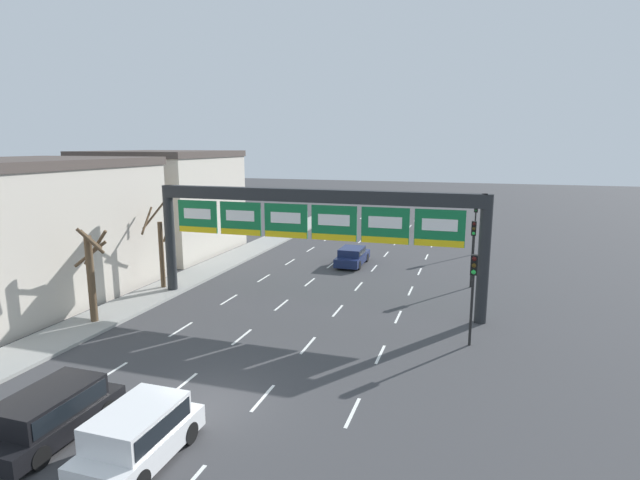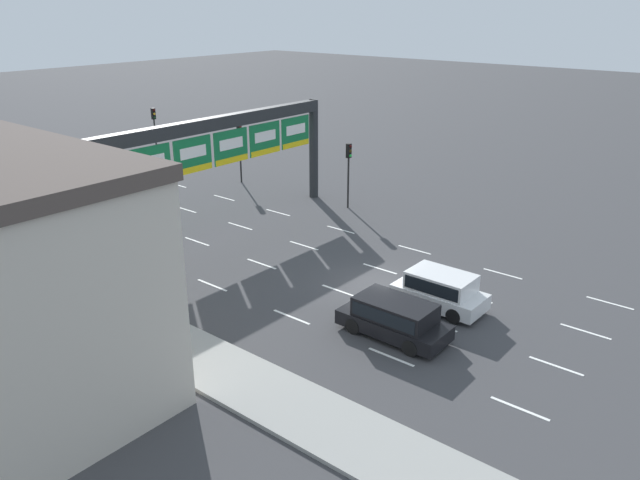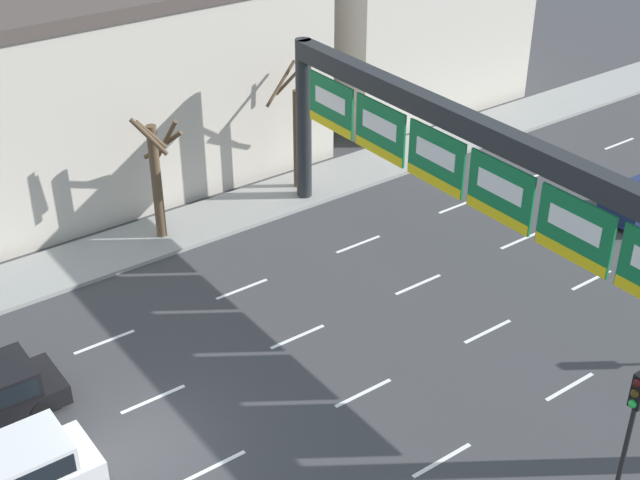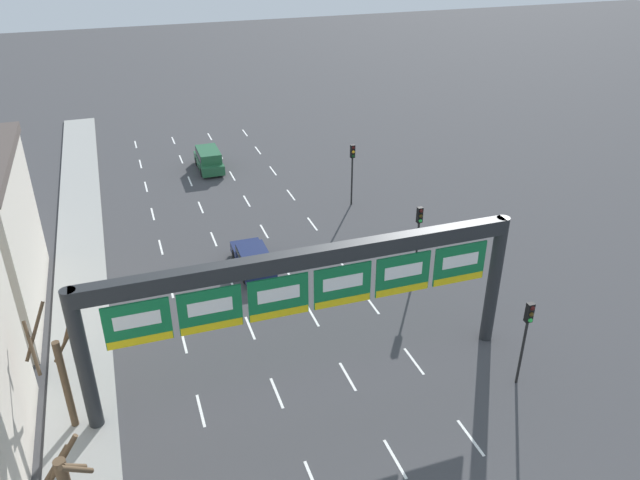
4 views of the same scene
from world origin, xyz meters
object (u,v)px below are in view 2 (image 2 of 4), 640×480
sign_gantry (209,146)px  traffic_light_near_gantry (240,141)px  suv_green (1,151)px  tree_bare_closest (129,264)px  suv_black (394,316)px  car_navy (111,189)px  traffic_light_far_end (154,124)px  traffic_light_mid_block (349,162)px  tree_bare_second (38,230)px  suv_white (440,289)px

sign_gantry → traffic_light_near_gantry: size_ratio=4.40×
suv_green → tree_bare_closest: 33.96m
suv_black → car_navy: suv_black is taller
traffic_light_far_end → sign_gantry: bearing=-117.2°
tree_bare_closest → traffic_light_far_end: bearing=51.3°
suv_black → traffic_light_mid_block: bearing=43.2°
tree_bare_closest → tree_bare_second: tree_bare_second is taller
sign_gantry → suv_white: sign_gantry is taller
traffic_light_mid_block → suv_black: bearing=-136.8°
suv_white → tree_bare_closest: 12.97m
sign_gantry → traffic_light_mid_block: 9.40m
traffic_light_mid_block → tree_bare_second: tree_bare_second is taller
suv_black → suv_green: bearing=84.8°
suv_black → tree_bare_closest: size_ratio=0.90×
sign_gantry → tree_bare_second: bearing=177.9°
car_navy → traffic_light_mid_block: traffic_light_mid_block is taller
suv_black → traffic_light_near_gantry: (12.03, 21.14, 2.18)m
car_navy → traffic_light_far_end: (8.68, 6.53, 2.43)m
suv_black → traffic_light_near_gantry: size_ratio=1.04×
sign_gantry → suv_green: 26.82m
suv_white → car_navy: bearing=89.8°
suv_white → traffic_light_far_end: size_ratio=0.89×
car_navy → traffic_light_far_end: traffic_light_far_end is taller
traffic_light_mid_block → suv_white: bearing=-127.3°
sign_gantry → traffic_light_far_end: size_ratio=4.24×
traffic_light_far_end → car_navy: bearing=-143.0°
traffic_light_near_gantry → traffic_light_mid_block: bearing=-89.3°
suv_black → traffic_light_near_gantry: traffic_light_near_gantry is taller
traffic_light_near_gantry → tree_bare_second: tree_bare_second is taller
traffic_light_near_gantry → suv_white: bearing=-112.2°
suv_black → tree_bare_closest: (-6.00, 8.64, 1.87)m
sign_gantry → suv_white: size_ratio=4.76×
traffic_light_near_gantry → suv_black: bearing=-119.6°
traffic_light_far_end → tree_bare_closest: (-18.09, -22.60, -0.43)m
traffic_light_mid_block → tree_bare_second: 18.88m
car_navy → tree_bare_second: bearing=-135.2°
suv_white → traffic_light_near_gantry: (8.70, 21.32, 2.14)m
traffic_light_far_end → tree_bare_closest: tree_bare_closest is taller
traffic_light_mid_block → sign_gantry: bearing=159.5°
traffic_light_near_gantry → traffic_light_mid_block: (0.12, -9.74, -0.04)m
suv_green → traffic_light_far_end: bearing=-49.9°
traffic_light_near_gantry → tree_bare_second: bearing=-161.5°
car_navy → suv_white: (-0.09, -24.88, 0.18)m
car_navy → traffic_light_far_end: size_ratio=1.00×
tree_bare_closest → tree_bare_second: 6.36m
suv_green → tree_bare_closest: bearing=-106.7°
sign_gantry → tree_bare_closest: sign_gantry is taller
sign_gantry → car_navy: sign_gantry is taller
car_navy → suv_green: bearing=88.8°
traffic_light_near_gantry → tree_bare_closest: size_ratio=0.87×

